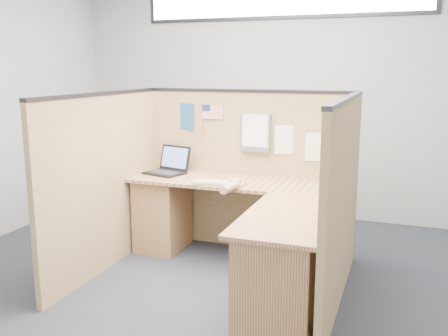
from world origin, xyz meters
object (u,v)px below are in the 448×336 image
at_px(l_desk, 242,232).
at_px(keyboard, 219,183).
at_px(mouse, 236,184).
at_px(laptop, 167,166).

relative_size(l_desk, keyboard, 4.19).
relative_size(l_desk, mouse, 18.79).
bearing_deg(l_desk, keyboard, 145.57).
distance_m(laptop, mouse, 0.86).
height_order(l_desk, keyboard, keyboard).
xyz_separation_m(laptop, keyboard, (0.64, -0.30, -0.05)).
distance_m(laptop, keyboard, 0.71).
xyz_separation_m(keyboard, mouse, (0.16, 0.00, 0.01)).
bearing_deg(l_desk, mouse, 122.61).
height_order(laptop, keyboard, laptop).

